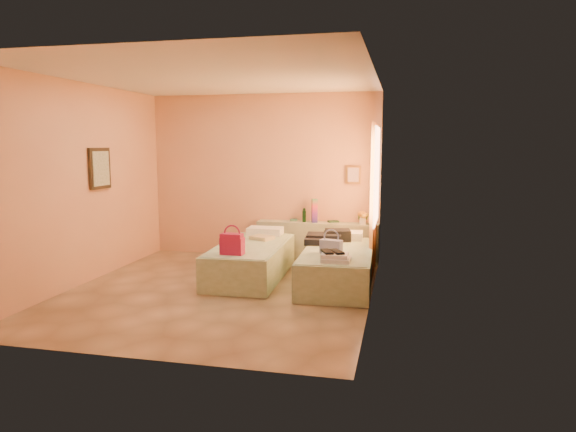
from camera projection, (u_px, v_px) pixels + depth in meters
name	position (u px, v px, depth m)	size (l,w,h in m)	color
ground	(220.00, 291.00, 6.88)	(4.50, 4.50, 0.00)	tan
room_walls	(246.00, 156.00, 7.14)	(4.02, 4.51, 2.81)	tan
headboard_ledge	(317.00, 241.00, 8.66)	(2.05, 0.30, 0.65)	#AFBA98
bed_left	(251.00, 261.00, 7.55)	(0.90, 2.00, 0.50)	beige
bed_right	(338.00, 267.00, 7.16)	(0.90, 2.00, 0.50)	beige
water_bottle	(304.00, 215.00, 8.62)	(0.06, 0.06, 0.22)	#163C1A
rainbow_box	(314.00, 211.00, 8.56)	(0.09, 0.09, 0.40)	#B11545
small_dish	(294.00, 220.00, 8.77)	(0.13, 0.13, 0.03)	#4C8C6B
green_book	(333.00, 221.00, 8.61)	(0.17, 0.12, 0.03)	#22402B
flower_vase	(363.00, 216.00, 8.41)	(0.19, 0.19, 0.25)	silver
magenta_handbag	(232.00, 244.00, 6.80)	(0.30, 0.17, 0.28)	#B11545
khaki_garment	(262.00, 238.00, 7.88)	(0.32, 0.26, 0.05)	tan
clothes_pile	(327.00, 237.00, 7.63)	(0.55, 0.55, 0.17)	black
blue_handbag	(331.00, 247.00, 6.85)	(0.29, 0.12, 0.19)	#3B488E
towel_stack	(336.00, 258.00, 6.39)	(0.35, 0.30, 0.10)	silver
sandal_pair	(332.00, 252.00, 6.43)	(0.20, 0.27, 0.03)	black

